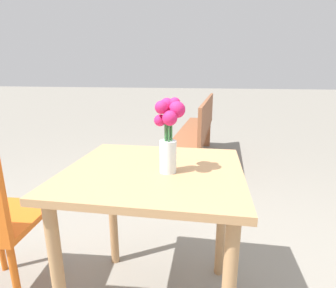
{
  "coord_description": "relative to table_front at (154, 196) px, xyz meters",
  "views": [
    {
      "loc": [
        0.25,
        -1.05,
        1.16
      ],
      "look_at": [
        0.07,
        -0.03,
        0.88
      ],
      "focal_mm": 28.0,
      "sensor_mm": 36.0,
      "label": 1
    }
  ],
  "objects": [
    {
      "name": "table_front",
      "position": [
        0.0,
        0.0,
        0.0
      ],
      "size": [
        0.78,
        0.72,
        0.75
      ],
      "color": "tan",
      "rests_on": "ground_plane"
    },
    {
      "name": "flower_vase",
      "position": [
        0.07,
        -0.03,
        0.3
      ],
      "size": [
        0.13,
        0.13,
        0.31
      ],
      "color": "silver",
      "rests_on": "table_front"
    },
    {
      "name": "bench_near",
      "position": [
        0.07,
        2.28,
        -0.15
      ],
      "size": [
        0.44,
        1.87,
        0.85
      ],
      "color": "brown",
      "rests_on": "ground_plane"
    }
  ]
}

